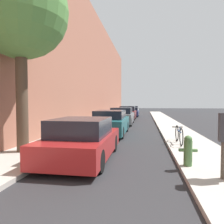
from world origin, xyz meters
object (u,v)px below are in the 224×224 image
at_px(parked_car_teal, 111,123).
at_px(bicycle, 179,135).
at_px(parked_car_silver, 133,110).
at_px(parked_car_red, 82,140).
at_px(parked_car_navy, 132,112).
at_px(street_tree_near, 20,12).
at_px(parked_car_maroon, 128,113).
at_px(parked_car_grey, 122,116).
at_px(fire_hydrant, 188,150).

height_order(parked_car_teal, bicycle, parked_car_teal).
distance_m(parked_car_silver, bicycle, 24.81).
relative_size(parked_car_red, parked_car_navy, 0.90).
bearing_deg(street_tree_near, parked_car_maroon, 82.04).
height_order(parked_car_grey, parked_car_silver, parked_car_grey).
relative_size(parked_car_teal, parked_car_navy, 1.00).
height_order(parked_car_navy, fire_hydrant, parked_car_navy).
bearing_deg(parked_car_maroon, parked_car_grey, -90.15).
bearing_deg(street_tree_near, parked_car_silver, 85.21).
relative_size(parked_car_grey, parked_car_silver, 1.18).
xyz_separation_m(parked_car_teal, parked_car_grey, (0.01, 5.72, 0.02)).
bearing_deg(fire_hydrant, parked_car_red, 169.44).
height_order(parked_car_navy, street_tree_near, street_tree_near).
height_order(parked_car_maroon, street_tree_near, street_tree_near).
xyz_separation_m(parked_car_red, bicycle, (3.37, 2.58, -0.14)).
bearing_deg(street_tree_near, bicycle, 22.97).
relative_size(parked_car_red, street_tree_near, 0.61).
xyz_separation_m(parked_car_teal, bicycle, (3.34, -2.69, -0.18)).
bearing_deg(bicycle, parked_car_red, -143.35).
bearing_deg(parked_car_grey, fire_hydrant, -75.16).
bearing_deg(parked_car_silver, parked_car_grey, -90.01).
bearing_deg(street_tree_near, fire_hydrant, -8.50).
xyz_separation_m(parked_car_red, parked_car_grey, (0.04, 10.99, 0.06)).
xyz_separation_m(parked_car_red, fire_hydrant, (3.11, -0.58, -0.08)).
distance_m(parked_car_silver, street_tree_near, 27.37).
bearing_deg(parked_car_silver, street_tree_near, -94.79).
distance_m(parked_car_red, parked_car_grey, 10.99).
xyz_separation_m(parked_car_teal, parked_car_silver, (0.02, 21.89, -0.02)).
xyz_separation_m(street_tree_near, bicycle, (5.58, 2.37, -4.40)).
bearing_deg(parked_car_grey, parked_car_navy, 89.18).
distance_m(parked_car_red, parked_car_silver, 27.17).
xyz_separation_m(parked_car_teal, fire_hydrant, (3.08, -5.85, -0.12)).
distance_m(parked_car_grey, fire_hydrant, 11.97).
height_order(parked_car_silver, bicycle, parked_car_silver).
height_order(parked_car_red, parked_car_teal, parked_car_teal).
distance_m(parked_car_teal, parked_car_navy, 16.27).
xyz_separation_m(parked_car_navy, bicycle, (3.18, -18.96, -0.12)).
bearing_deg(parked_car_teal, parked_car_navy, 89.42).
bearing_deg(parked_car_grey, bicycle, -68.41).
xyz_separation_m(parked_car_maroon, bicycle, (3.31, -13.87, -0.22)).
relative_size(fire_hydrant, bicycle, 0.47).
distance_m(parked_car_navy, parked_car_silver, 5.62).
bearing_deg(parked_car_maroon, bicycle, -76.56).
xyz_separation_m(parked_car_teal, parked_car_maroon, (0.03, 11.18, 0.04)).
xyz_separation_m(parked_car_red, parked_car_maroon, (0.06, 16.45, 0.08)).
height_order(street_tree_near, bicycle, street_tree_near).
xyz_separation_m(parked_car_red, parked_car_silver, (0.05, 27.17, 0.02)).
xyz_separation_m(parked_car_navy, fire_hydrant, (2.91, -22.12, -0.06)).
distance_m(parked_car_red, fire_hydrant, 3.16).
bearing_deg(street_tree_near, parked_car_red, -5.57).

